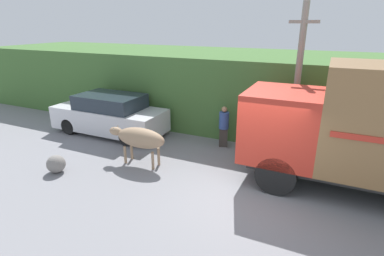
% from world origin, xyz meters
% --- Properties ---
extents(ground_plane, '(60.00, 60.00, 0.00)m').
position_xyz_m(ground_plane, '(0.00, 0.00, 0.00)').
color(ground_plane, gray).
extents(hillside_embankment, '(32.00, 5.79, 3.12)m').
position_xyz_m(hillside_embankment, '(0.00, 6.39, 1.56)').
color(hillside_embankment, '#426B33').
rests_on(hillside_embankment, ground_plane).
extents(building_backdrop, '(5.12, 2.70, 3.11)m').
position_xyz_m(building_backdrop, '(-4.09, 4.85, 1.57)').
color(building_backdrop, '#8CC69E').
rests_on(building_backdrop, ground_plane).
extents(brown_cow, '(2.08, 0.65, 1.25)m').
position_xyz_m(brown_cow, '(-3.73, 0.37, 0.91)').
color(brown_cow, '#9E7F60').
rests_on(brown_cow, ground_plane).
extents(parked_suv, '(4.76, 1.86, 1.66)m').
position_xyz_m(parked_suv, '(-6.52, 2.27, 0.80)').
color(parked_suv, silver).
rests_on(parked_suv, ground_plane).
extents(pedestrian_on_hill, '(0.45, 0.45, 1.55)m').
position_xyz_m(pedestrian_on_hill, '(-1.75, 2.91, 0.84)').
color(pedestrian_on_hill, '#38332D').
rests_on(pedestrian_on_hill, ground_plane).
extents(utility_pole, '(0.90, 0.20, 5.04)m').
position_xyz_m(utility_pole, '(0.61, 3.20, 2.65)').
color(utility_pole, gray).
rests_on(utility_pole, ground_plane).
extents(roadside_rock, '(0.56, 0.56, 0.56)m').
position_xyz_m(roadside_rock, '(-5.77, -1.23, 0.28)').
color(roadside_rock, gray).
rests_on(roadside_rock, ground_plane).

